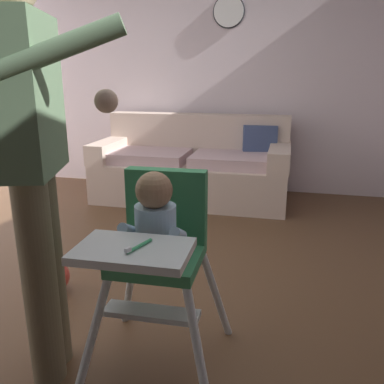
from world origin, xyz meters
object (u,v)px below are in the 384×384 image
Objects in this scene: couch at (193,168)px; high_chair at (157,237)px; wall_clock at (229,11)px; adult_standing at (33,161)px; toy_ball at (53,276)px.

couch is 2.59m from high_chair.
high_chair is 2.74× the size of wall_clock.
adult_standing is at bearing -0.37° from couch.
couch is 1.65m from wall_clock.
couch is 2.16× the size of high_chair.
adult_standing is at bearing -74.21° from high_chair.
adult_standing is 1.11m from toy_ball.
high_chair is at bearing -29.37° from toy_ball.
high_chair is (0.44, -2.54, 0.29)m from couch.
high_chair is 4.76× the size of toy_ball.
high_chair is at bearing 9.76° from couch.
adult_standing reaches higher than toy_ball.
couch is 2.75m from adult_standing.
wall_clock is (0.28, 3.16, 0.94)m from adult_standing.
toy_ball is at bearing -120.72° from high_chair.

